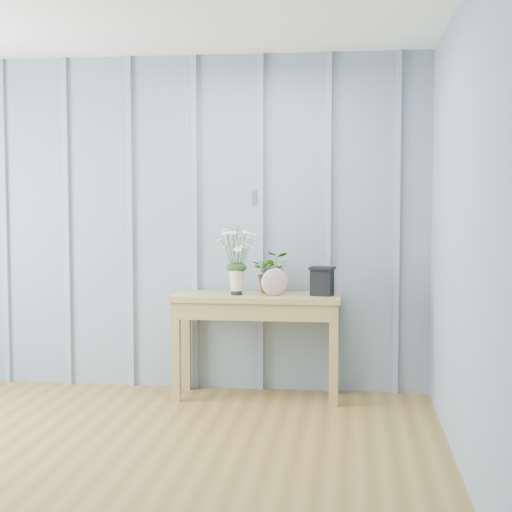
# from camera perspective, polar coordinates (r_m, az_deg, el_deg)

# --- Properties ---
(ground) EXTENTS (4.50, 4.50, 0.00)m
(ground) POSITION_cam_1_polar(r_m,az_deg,el_deg) (4.08, -14.51, -16.51)
(ground) COLOR brown
(ground) RESTS_ON ground
(room_shell) EXTENTS (4.00, 4.50, 2.50)m
(room_shell) POSITION_cam_1_polar(r_m,az_deg,el_deg) (4.72, -10.82, 10.84)
(room_shell) COLOR #80929E
(room_shell) RESTS_ON ground
(sideboard) EXTENTS (1.20, 0.45, 0.75)m
(sideboard) POSITION_cam_1_polar(r_m,az_deg,el_deg) (5.64, 0.06, -3.96)
(sideboard) COLOR #9E8749
(sideboard) RESTS_ON ground
(daisy_vase) EXTENTS (0.36, 0.27, 0.51)m
(daisy_vase) POSITION_cam_1_polar(r_m,az_deg,el_deg) (5.57, -1.42, 0.40)
(daisy_vase) COLOR black
(daisy_vase) RESTS_ON sideboard
(spider_plant) EXTENTS (0.30, 0.26, 0.30)m
(spider_plant) POSITION_cam_1_polar(r_m,az_deg,el_deg) (5.72, 1.14, -1.16)
(spider_plant) COLOR #1A3B13
(spider_plant) RESTS_ON sideboard
(felt_disc_vessel) EXTENTS (0.20, 0.11, 0.20)m
(felt_disc_vessel) POSITION_cam_1_polar(r_m,az_deg,el_deg) (5.53, 1.38, -1.91)
(felt_disc_vessel) COLOR #925568
(felt_disc_vessel) RESTS_ON sideboard
(carved_box) EXTENTS (0.19, 0.16, 0.20)m
(carved_box) POSITION_cam_1_polar(r_m,az_deg,el_deg) (5.57, 4.83, -1.81)
(carved_box) COLOR black
(carved_box) RESTS_ON sideboard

